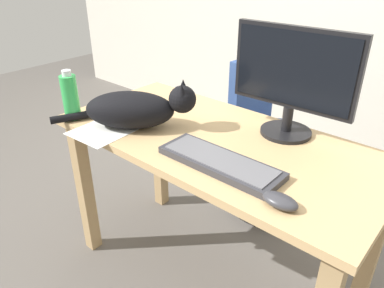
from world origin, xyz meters
TOP-DOWN VIEW (x-y plane):
  - ground_plane at (0.00, 0.00)m, footprint 8.00×8.00m
  - desk at (0.00, 0.00)m, footprint 1.31×0.63m
  - office_chair at (-0.13, 0.67)m, footprint 0.48×0.48m
  - monitor at (0.19, 0.20)m, footprint 0.48×0.20m
  - keyboard at (0.14, -0.16)m, footprint 0.44×0.15m
  - cat at (-0.30, -0.14)m, footprint 0.50×0.40m
  - computer_mouse at (0.41, -0.23)m, footprint 0.11×0.06m
  - paper_sheet at (-0.38, -0.23)m, footprint 0.23×0.31m
  - water_bottle at (-0.58, -0.26)m, footprint 0.07×0.07m

SIDE VIEW (x-z plane):
  - ground_plane at x=0.00m, z-range 0.00..0.00m
  - office_chair at x=-0.13m, z-range -0.07..0.82m
  - desk at x=0.00m, z-range 0.25..1.00m
  - paper_sheet at x=-0.38m, z-range 0.75..0.75m
  - keyboard at x=0.14m, z-range 0.75..0.78m
  - computer_mouse at x=0.41m, z-range 0.75..0.79m
  - cat at x=-0.30m, z-range 0.73..0.93m
  - water_bottle at x=-0.58m, z-range 0.74..0.95m
  - monitor at x=0.19m, z-range 0.77..1.18m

